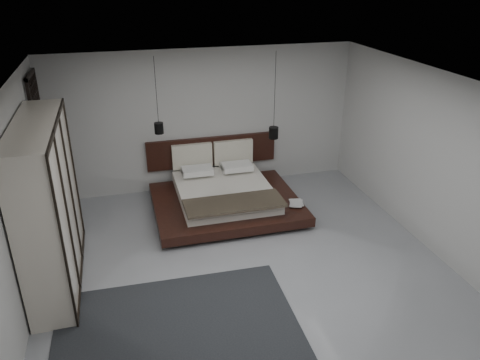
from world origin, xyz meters
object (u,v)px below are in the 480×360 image
object	(u,v)px
pendant_right	(274,132)
bed	(224,194)
pendant_left	(159,128)
rug	(178,331)
lattice_screen	(43,148)
wardrobe	(48,205)

from	to	relation	value
pendant_right	bed	bearing A→B (deg)	-159.67
pendant_left	bed	bearing A→B (deg)	-20.33
pendant_right	rug	world-z (taller)	pendant_right
lattice_screen	rug	bearing A→B (deg)	-64.20
pendant_left	pendant_right	world-z (taller)	same
pendant_right	rug	size ratio (longest dim) A/B	0.54
lattice_screen	bed	distance (m)	3.28
pendant_left	wardrobe	xyz separation A→B (m)	(-1.74, -1.88, -0.37)
pendant_left	wardrobe	bearing A→B (deg)	-132.70
bed	pendant_left	distance (m)	1.72
pendant_left	rug	size ratio (longest dim) A/B	0.45
pendant_left	wardrobe	world-z (taller)	pendant_left
lattice_screen	pendant_right	world-z (taller)	pendant_right
pendant_left	lattice_screen	bearing A→B (deg)	176.12
pendant_right	wardrobe	size ratio (longest dim) A/B	0.68
bed	rug	world-z (taller)	bed
bed	pendant_left	bearing A→B (deg)	159.67
bed	pendant_left	size ratio (longest dim) A/B	1.94
lattice_screen	bed	world-z (taller)	lattice_screen
lattice_screen	pendant_left	bearing A→B (deg)	-3.88
rug	wardrobe	bearing A→B (deg)	133.10
wardrobe	pendant_right	bearing A→B (deg)	25.77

